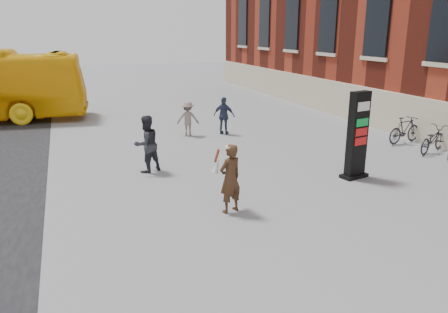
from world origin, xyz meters
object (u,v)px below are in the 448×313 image
object	(u,v)px
woman	(230,178)
pedestrian_b	(188,118)
info_pylon	(357,136)
pedestrian_a	(146,144)
bike_7	(405,130)
bike_6	(432,139)
pedestrian_c	(224,116)

from	to	relation	value
woman	pedestrian_b	distance (m)	8.54
info_pylon	pedestrian_a	size ratio (longest dim) A/B	1.46
pedestrian_b	bike_7	size ratio (longest dim) A/B	0.82
woman	bike_6	xyz separation A→B (m)	(9.16, 2.63, -0.41)
woman	bike_7	world-z (taller)	woman
pedestrian_a	pedestrian_b	distance (m)	5.18
pedestrian_a	bike_6	size ratio (longest dim) A/B	0.98
pedestrian_b	woman	bearing A→B (deg)	97.53
info_pylon	woman	xyz separation A→B (m)	(-4.61, -1.16, -0.44)
pedestrian_a	pedestrian_c	bearing A→B (deg)	-159.95
info_pylon	bike_6	distance (m)	4.86
bike_6	bike_7	distance (m)	1.46
woman	pedestrian_c	xyz separation A→B (m)	(2.81, 8.11, -0.09)
info_pylon	bike_6	world-z (taller)	info_pylon
pedestrian_c	bike_6	distance (m)	8.39
pedestrian_a	bike_7	bearing A→B (deg)	155.97
info_pylon	pedestrian_a	world-z (taller)	info_pylon
pedestrian_c	bike_6	xyz separation A→B (m)	(6.35, -5.48, -0.32)
info_pylon	pedestrian_a	xyz separation A→B (m)	(-5.97, 2.81, -0.42)
pedestrian_a	bike_6	world-z (taller)	pedestrian_a
woman	bike_7	distance (m)	10.04
info_pylon	woman	bearing A→B (deg)	-176.88
pedestrian_b	bike_6	world-z (taller)	pedestrian_b
pedestrian_a	pedestrian_b	bearing A→B (deg)	-145.00
woman	pedestrian_c	bearing A→B (deg)	-128.60
pedestrian_a	bike_7	size ratio (longest dim) A/B	1.02
info_pylon	woman	distance (m)	4.77
pedestrian_b	bike_7	world-z (taller)	pedestrian_b
pedestrian_b	bike_7	distance (m)	9.02
woman	pedestrian_b	world-z (taller)	woman
pedestrian_a	pedestrian_b	size ratio (longest dim) A/B	1.25
pedestrian_b	bike_6	bearing A→B (deg)	159.65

